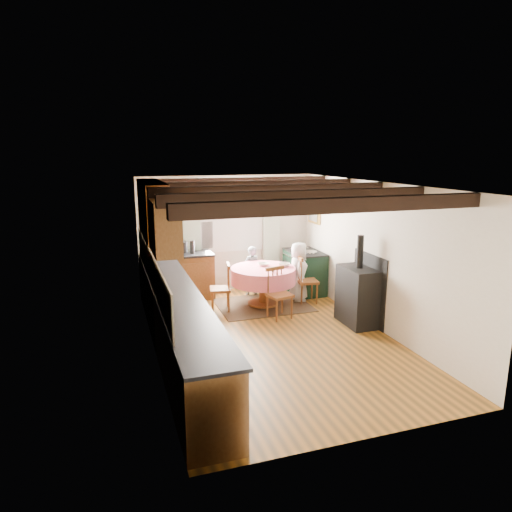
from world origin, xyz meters
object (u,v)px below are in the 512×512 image
object	(u,v)px
child_far	(251,271)
cup	(273,269)
child_right	(299,272)
chair_near	(280,293)
aga_range	(304,271)
chair_right	(307,279)
cast_iron_stove	(359,280)
chair_left	(220,287)
dining_table	(263,287)

from	to	relation	value
child_far	cup	bearing A→B (deg)	80.79
child_far	child_right	bearing A→B (deg)	126.70
chair_near	aga_range	world-z (taller)	chair_near
chair_right	aga_range	xyz separation A→B (m)	(0.22, 0.61, -0.02)
cast_iron_stove	child_right	world-z (taller)	cast_iron_stove
aga_range	chair_left	bearing A→B (deg)	-164.04
chair_left	child_far	bearing A→B (deg)	142.11
chair_right	cup	size ratio (longest dim) A/B	10.44
chair_near	dining_table	bearing A→B (deg)	81.49
cast_iron_stove	child_far	distance (m)	2.45
chair_near	cast_iron_stove	distance (m)	1.37
dining_table	chair_near	xyz separation A→B (m)	(0.05, -0.73, 0.08)
chair_left	chair_right	world-z (taller)	chair_right
dining_table	aga_range	size ratio (longest dim) A/B	1.27
child_right	cup	bearing A→B (deg)	139.50
cast_iron_stove	child_far	bearing A→B (deg)	119.71
chair_near	cup	bearing A→B (deg)	74.55
dining_table	cup	distance (m)	0.52
chair_near	chair_left	distance (m)	1.14
chair_left	cast_iron_stove	world-z (taller)	cast_iron_stove
chair_right	chair_left	bearing A→B (deg)	95.56
child_far	cup	world-z (taller)	child_far
dining_table	chair_left	bearing A→B (deg)	-178.15
chair_left	child_far	distance (m)	1.11
child_far	cast_iron_stove	bearing A→B (deg)	105.90
chair_near	child_far	size ratio (longest dim) A/B	0.89
dining_table	chair_right	world-z (taller)	chair_right
dining_table	cast_iron_stove	xyz separation A→B (m)	(1.20, -1.41, 0.40)
chair_near	chair_right	world-z (taller)	chair_right
chair_near	child_far	xyz separation A→B (m)	(-0.06, 1.44, 0.06)
dining_table	aga_range	xyz separation A→B (m)	(1.09, 0.52, 0.07)
chair_right	child_right	distance (m)	0.23
chair_right	child_right	xyz separation A→B (m)	(-0.11, 0.16, 0.12)
cup	dining_table	bearing A→B (deg)	103.26
dining_table	cup	world-z (taller)	cup
aga_range	child_far	size ratio (longest dim) A/B	0.95
child_right	aga_range	bearing A→B (deg)	-16.54
chair_right	cup	xyz separation A→B (m)	(-0.80, -0.23, 0.32)
child_far	cup	distance (m)	1.06
dining_table	chair_right	distance (m)	0.88
chair_left	cup	world-z (taller)	chair_left
chair_near	aga_range	xyz separation A→B (m)	(1.03, 1.26, -0.01)
chair_right	cast_iron_stove	size ratio (longest dim) A/B	0.60
chair_right	aga_range	bearing A→B (deg)	-11.97
chair_right	cast_iron_stove	bearing A→B (deg)	-158.51
dining_table	chair_left	distance (m)	0.84
aga_range	cast_iron_stove	world-z (taller)	cast_iron_stove
chair_near	cup	xyz separation A→B (m)	(0.02, 0.42, 0.33)
cast_iron_stove	dining_table	bearing A→B (deg)	130.38
chair_left	chair_right	bearing A→B (deg)	98.76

